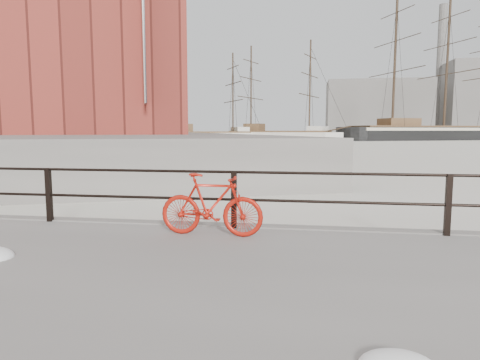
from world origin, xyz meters
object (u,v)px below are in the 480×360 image
at_px(schooner_left, 207,140).
at_px(barque_black, 443,140).
at_px(workboat_near, 38,154).
at_px(schooner_mid, 279,140).
at_px(bicycle, 211,205).
at_px(workboat_far, 51,148).

bearing_deg(schooner_left, barque_black, -16.10).
bearing_deg(workboat_near, schooner_mid, 46.94).
relative_size(bicycle, workboat_near, 0.14).
height_order(bicycle, schooner_left, schooner_left).
bearing_deg(workboat_near, schooner_left, 61.32).
height_order(schooner_left, workboat_far, schooner_left).
height_order(schooner_left, workboat_near, schooner_left).
height_order(barque_black, schooner_left, barque_black).
relative_size(barque_black, schooner_mid, 1.97).
xyz_separation_m(bicycle, schooner_left, (-18.79, 79.21, -0.86)).
xyz_separation_m(schooner_left, workboat_far, (-9.63, -39.41, 0.00)).
bearing_deg(barque_black, workboat_far, -163.48).
relative_size(schooner_mid, schooner_left, 1.16).
relative_size(schooner_mid, workboat_near, 2.46).
relative_size(bicycle, schooner_mid, 0.06).
distance_m(barque_black, workboat_near, 82.25).
distance_m(bicycle, schooner_mid, 82.60).
bearing_deg(schooner_mid, workboat_far, -100.61).
xyz_separation_m(bicycle, barque_black, (30.37, 91.35, -0.86)).
bearing_deg(workboat_far, workboat_near, -93.15).
bearing_deg(workboat_far, schooner_left, 45.05).
bearing_deg(schooner_left, bicycle, -106.62).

